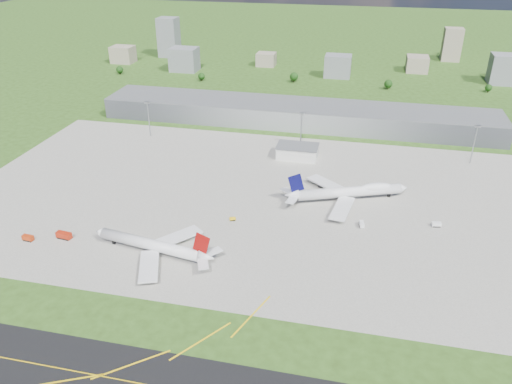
% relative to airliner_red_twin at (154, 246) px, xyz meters
% --- Properties ---
extents(ground, '(1400.00, 1400.00, 0.00)m').
position_rel_airliner_red_twin_xyz_m(ground, '(38.08, 174.10, -4.63)').
color(ground, '#2D4816').
rests_on(ground, ground).
extents(apron, '(360.00, 190.00, 0.08)m').
position_rel_airliner_red_twin_xyz_m(apron, '(48.08, 64.10, -4.59)').
color(apron, gray).
rests_on(apron, ground).
extents(terminal, '(300.00, 42.00, 15.00)m').
position_rel_airliner_red_twin_xyz_m(terminal, '(38.08, 189.10, 2.87)').
color(terminal, gray).
rests_on(terminal, ground).
extents(ops_building, '(26.00, 16.00, 8.00)m').
position_rel_airliner_red_twin_xyz_m(ops_building, '(48.08, 124.10, -0.63)').
color(ops_building, silver).
rests_on(ops_building, ground).
extents(mast_west, '(3.50, 2.00, 25.90)m').
position_rel_airliner_red_twin_xyz_m(mast_west, '(-61.92, 139.10, 13.08)').
color(mast_west, gray).
rests_on(mast_west, ground).
extents(mast_center, '(3.50, 2.00, 25.90)m').
position_rel_airliner_red_twin_xyz_m(mast_center, '(48.08, 139.10, 13.08)').
color(mast_center, gray).
rests_on(mast_center, ground).
extents(mast_east, '(3.50, 2.00, 25.90)m').
position_rel_airliner_red_twin_xyz_m(mast_east, '(158.08, 139.10, 13.08)').
color(mast_east, gray).
rests_on(mast_east, ground).
extents(airliner_red_twin, '(63.19, 48.74, 17.38)m').
position_rel_airliner_red_twin_xyz_m(airliner_red_twin, '(0.00, 0.00, 0.00)').
color(airliner_red_twin, silver).
rests_on(airliner_red_twin, ground).
extents(airliner_blue_quad, '(67.58, 51.53, 18.40)m').
position_rel_airliner_red_twin_xyz_m(airliner_blue_quad, '(84.68, 72.44, 0.48)').
color(airliner_blue_quad, silver).
rests_on(airliner_blue_quad, ground).
extents(fire_truck, '(7.89, 3.75, 3.39)m').
position_rel_airliner_red_twin_xyz_m(fire_truck, '(-48.39, 2.76, -2.94)').
color(fire_truck, '#A9210C').
rests_on(fire_truck, ground).
extents(crash_tender, '(5.61, 2.87, 2.88)m').
position_rel_airliner_red_twin_xyz_m(crash_tender, '(-64.39, -2.75, -3.18)').
color(crash_tender, '#B7320D').
rests_on(crash_tender, ground).
extents(tug_yellow, '(3.63, 2.87, 1.62)m').
position_rel_airliner_red_twin_xyz_m(tug_yellow, '(27.26, 37.03, -3.77)').
color(tug_yellow, yellow).
rests_on(tug_yellow, ground).
extents(van_white_near, '(2.99, 5.22, 2.52)m').
position_rel_airliner_red_twin_xyz_m(van_white_near, '(92.63, 45.54, -3.36)').
color(van_white_near, white).
rests_on(van_white_near, ground).
extents(van_white_far, '(5.00, 2.99, 2.43)m').
position_rel_airliner_red_twin_xyz_m(van_white_far, '(129.56, 53.70, -3.40)').
color(van_white_far, white).
rests_on(van_white_far, ground).
extents(bldg_far_w, '(24.00, 20.00, 18.00)m').
position_rel_airliner_red_twin_xyz_m(bldg_far_w, '(-181.92, 344.10, 4.37)').
color(bldg_far_w, gray).
rests_on(bldg_far_w, ground).
extents(bldg_w, '(28.00, 22.00, 24.00)m').
position_rel_airliner_red_twin_xyz_m(bldg_w, '(-101.92, 324.10, 7.37)').
color(bldg_w, slate).
rests_on(bldg_w, ground).
extents(bldg_cw, '(20.00, 18.00, 14.00)m').
position_rel_airliner_red_twin_xyz_m(bldg_cw, '(-21.92, 364.10, 2.37)').
color(bldg_cw, gray).
rests_on(bldg_cw, ground).
extents(bldg_c, '(26.00, 20.00, 22.00)m').
position_rel_airliner_red_twin_xyz_m(bldg_c, '(58.08, 334.10, 6.37)').
color(bldg_c, slate).
rests_on(bldg_c, ground).
extents(bldg_ce, '(22.00, 24.00, 16.00)m').
position_rel_airliner_red_twin_xyz_m(bldg_ce, '(138.08, 374.10, 3.37)').
color(bldg_ce, gray).
rests_on(bldg_ce, ground).
extents(bldg_e, '(30.00, 22.00, 28.00)m').
position_rel_airliner_red_twin_xyz_m(bldg_e, '(218.08, 344.10, 9.37)').
color(bldg_e, slate).
rests_on(bldg_e, ground).
extents(bldg_tall_w, '(22.00, 20.00, 44.00)m').
position_rel_airliner_red_twin_xyz_m(bldg_tall_w, '(-141.92, 384.10, 17.37)').
color(bldg_tall_w, slate).
rests_on(bldg_tall_w, ground).
extents(bldg_tall_e, '(20.00, 18.00, 36.00)m').
position_rel_airliner_red_twin_xyz_m(bldg_tall_e, '(178.08, 434.10, 13.37)').
color(bldg_tall_e, gray).
rests_on(bldg_tall_e, ground).
extents(tree_far_w, '(7.20, 7.20, 8.80)m').
position_rel_airliner_red_twin_xyz_m(tree_far_w, '(-161.92, 294.10, 0.56)').
color(tree_far_w, '#382314').
rests_on(tree_far_w, ground).
extents(tree_w, '(6.75, 6.75, 8.25)m').
position_rel_airliner_red_twin_xyz_m(tree_w, '(-71.92, 289.10, 0.23)').
color(tree_w, '#382314').
rests_on(tree_w, ground).
extents(tree_c, '(8.10, 8.10, 9.90)m').
position_rel_airliner_red_twin_xyz_m(tree_c, '(18.08, 304.10, 1.21)').
color(tree_c, '#382314').
rests_on(tree_c, ground).
extents(tree_e, '(7.65, 7.65, 9.35)m').
position_rel_airliner_red_twin_xyz_m(tree_e, '(108.08, 299.10, 0.88)').
color(tree_e, '#382314').
rests_on(tree_e, ground).
extents(tree_far_e, '(6.30, 6.30, 7.70)m').
position_rel_airliner_red_twin_xyz_m(tree_far_e, '(198.08, 309.10, -0.10)').
color(tree_far_e, '#382314').
rests_on(tree_far_e, ground).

